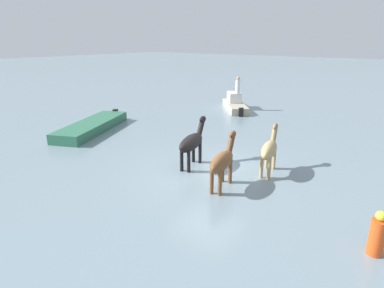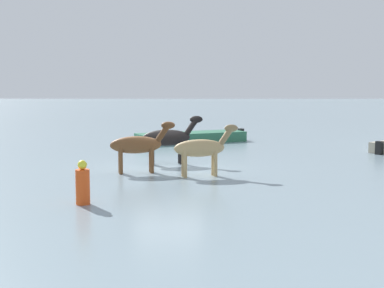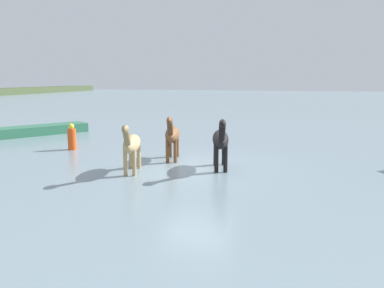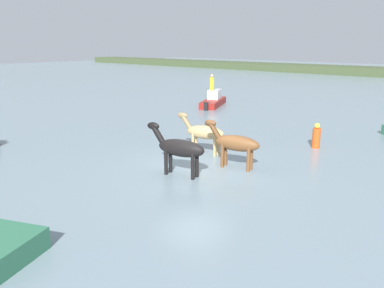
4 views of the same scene
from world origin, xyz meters
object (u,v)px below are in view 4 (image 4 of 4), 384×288
object	(u,v)px
boat_launch_far	(213,102)
buoy_channel_marker	(316,137)
horse_dark_mare	(235,143)
person_watcher_seated	(212,83)
horse_gray_outer	(203,132)
horse_dun_straggler	(179,148)

from	to	relation	value
boat_launch_far	buoy_channel_marker	world-z (taller)	boat_launch_far
horse_dark_mare	buoy_channel_marker	distance (m)	4.98
boat_launch_far	person_watcher_seated	xyz separation A→B (m)	(-0.05, -0.14, 1.42)
horse_gray_outer	person_watcher_seated	world-z (taller)	person_watcher_seated
boat_launch_far	buoy_channel_marker	size ratio (longest dim) A/B	3.69
horse_gray_outer	person_watcher_seated	distance (m)	13.36
horse_dun_straggler	person_watcher_seated	distance (m)	16.26
horse_dun_straggler	boat_launch_far	distance (m)	16.34
horse_dun_straggler	buoy_channel_marker	world-z (taller)	horse_dun_straggler
boat_launch_far	person_watcher_seated	bearing A→B (deg)	131.71
person_watcher_seated	horse_gray_outer	bearing A→B (deg)	-51.61
horse_dark_mare	buoy_channel_marker	size ratio (longest dim) A/B	1.99
person_watcher_seated	boat_launch_far	bearing A→B (deg)	68.25
person_watcher_seated	horse_dun_straggler	bearing A→B (deg)	-54.18
horse_dun_straggler	buoy_channel_marker	size ratio (longest dim) A/B	2.07
horse_gray_outer	buoy_channel_marker	bearing A→B (deg)	-140.79
horse_gray_outer	boat_launch_far	distance (m)	13.42
buoy_channel_marker	horse_gray_outer	bearing A→B (deg)	-126.48
horse_dun_straggler	buoy_channel_marker	xyz separation A→B (m)	(1.86, 6.89, -0.50)
boat_launch_far	horse_dark_mare	bearing A→B (deg)	-163.91
horse_dun_straggler	boat_launch_far	world-z (taller)	horse_dun_straggler
horse_dun_straggler	person_watcher_seated	bearing A→B (deg)	-67.39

